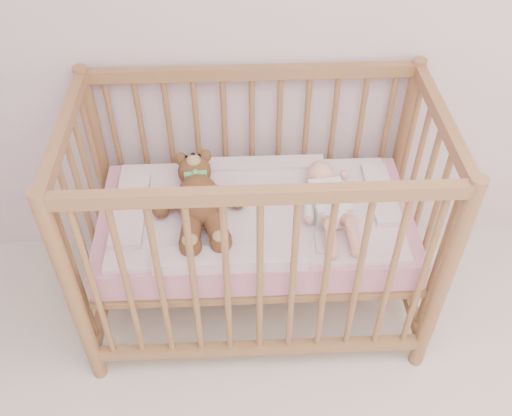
{
  "coord_description": "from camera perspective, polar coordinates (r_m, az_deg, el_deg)",
  "views": [
    {
      "loc": [
        -0.39,
        0.01,
        2.1
      ],
      "look_at": [
        -0.33,
        1.55,
        0.62
      ],
      "focal_mm": 40.0,
      "sensor_mm": 36.0,
      "label": 1
    }
  ],
  "objects": [
    {
      "name": "crib",
      "position": [
        2.26,
        -0.06,
        -1.32
      ],
      "size": [
        1.36,
        0.76,
        1.0
      ],
      "primitive_type": null,
      "color": "#996140",
      "rests_on": "floor"
    },
    {
      "name": "mattress",
      "position": [
        2.27,
        -0.06,
        -1.59
      ],
      "size": [
        1.22,
        0.62,
        0.13
      ],
      "primitive_type": "cube",
      "color": "pink",
      "rests_on": "crib"
    },
    {
      "name": "blanket",
      "position": [
        2.22,
        -0.06,
        -0.23
      ],
      "size": [
        1.1,
        0.58,
        0.06
      ],
      "primitive_type": null,
      "color": "pink",
      "rests_on": "mattress"
    },
    {
      "name": "baby",
      "position": [
        2.18,
        7.33,
        1.05
      ],
      "size": [
        0.29,
        0.52,
        0.12
      ],
      "primitive_type": null,
      "rotation": [
        0.0,
        0.0,
        0.1
      ],
      "color": "silver",
      "rests_on": "blanket"
    },
    {
      "name": "teddy_bear",
      "position": [
        2.15,
        -5.71,
        0.86
      ],
      "size": [
        0.44,
        0.57,
        0.15
      ],
      "primitive_type": null,
      "rotation": [
        0.0,
        0.0,
        0.13
      ],
      "color": "brown",
      "rests_on": "blanket"
    }
  ]
}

